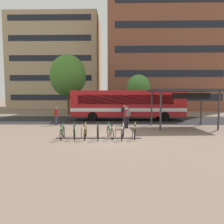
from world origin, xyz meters
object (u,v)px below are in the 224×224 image
at_px(parked_bicycle_black_3, 98,133).
at_px(street_tree_1, 138,87).
at_px(parked_bicycle_green_1, 74,132).
at_px(commuter_navy_pack_2, 127,114).
at_px(parked_bicycle_yellow_6, 135,132).
at_px(parked_bicycle_yellow_2, 85,133).
at_px(parked_bicycle_green_0, 62,133).
at_px(city_bus, 128,104).
at_px(parked_bicycle_green_4, 110,132).
at_px(parked_bicycle_white_5, 123,133).
at_px(street_tree_0, 68,76).
at_px(commuter_grey_pack_3, 127,116).
at_px(transit_shelter, 183,92).
at_px(commuter_olive_pack_0, 56,115).
at_px(commuter_black_pack_1, 124,113).

relative_size(parked_bicycle_black_3, street_tree_1, 0.30).
relative_size(parked_bicycle_green_1, commuter_navy_pack_2, 1.00).
bearing_deg(parked_bicycle_yellow_6, street_tree_1, 0.20).
distance_m(parked_bicycle_yellow_2, parked_bicycle_black_3, 0.79).
distance_m(parked_bicycle_green_0, parked_bicycle_black_3, 2.23).
distance_m(city_bus, parked_bicycle_green_4, 9.56).
xyz_separation_m(parked_bicycle_green_0, parked_bicycle_green_1, (0.73, 0.12, 0.00)).
distance_m(parked_bicycle_yellow_2, parked_bicycle_green_4, 1.56).
xyz_separation_m(parked_bicycle_white_5, street_tree_0, (-6.91, 14.86, 4.93)).
xyz_separation_m(parked_bicycle_black_3, commuter_grey_pack_3, (2.02, 4.09, 0.61)).
bearing_deg(parked_bicycle_yellow_2, parked_bicycle_white_5, -94.41).
height_order(parked_bicycle_yellow_6, transit_shelter, transit_shelter).
height_order(parked_bicycle_yellow_6, street_tree_1, street_tree_1).
relative_size(parked_bicycle_green_4, parked_bicycle_yellow_6, 0.98).
height_order(parked_bicycle_green_0, street_tree_1, street_tree_1).
bearing_deg(commuter_olive_pack_0, city_bus, 11.27).
distance_m(parked_bicycle_green_1, commuter_navy_pack_2, 6.90).
relative_size(transit_shelter, street_tree_1, 0.99).
distance_m(city_bus, parked_bicycle_green_1, 10.29).
distance_m(transit_shelter, commuter_grey_pack_3, 5.19).
bearing_deg(street_tree_1, parked_bicycle_yellow_6, -96.97).
relative_size(parked_bicycle_green_1, commuter_black_pack_1, 0.98).
xyz_separation_m(parked_bicycle_yellow_2, commuter_olive_pack_0, (-3.55, 5.64, 0.56)).
bearing_deg(parked_bicycle_white_5, transit_shelter, -42.12).
xyz_separation_m(parked_bicycle_black_3, commuter_black_pack_1, (1.96, 7.41, 0.61)).
distance_m(parked_bicycle_yellow_6, commuter_grey_pack_3, 3.88).
distance_m(commuter_black_pack_1, commuter_grey_pack_3, 3.32).
xyz_separation_m(parked_bicycle_yellow_2, parked_bicycle_white_5, (2.34, -0.01, 0.00)).
bearing_deg(parked_bicycle_green_0, parked_bicycle_white_5, -95.65).
relative_size(parked_bicycle_black_3, commuter_grey_pack_3, 1.01).
xyz_separation_m(transit_shelter, commuter_black_pack_1, (-4.81, 2.83, -2.02)).
xyz_separation_m(city_bus, parked_bicycle_yellow_6, (-0.13, -9.27, -1.39)).
relative_size(parked_bicycle_green_0, parked_bicycle_green_4, 1.02).
bearing_deg(commuter_grey_pack_3, transit_shelter, -120.26).
bearing_deg(city_bus, commuter_black_pack_1, -104.62).
bearing_deg(commuter_olive_pack_0, parked_bicycle_black_3, -70.86).
bearing_deg(parked_bicycle_yellow_6, parked_bicycle_black_3, 103.69).
distance_m(parked_bicycle_green_1, parked_bicycle_yellow_2, 0.72).
height_order(parked_bicycle_green_0, parked_bicycle_green_1, same).
bearing_deg(commuter_black_pack_1, parked_bicycle_yellow_6, -29.31).
height_order(parked_bicycle_green_1, parked_bicycle_white_5, same).
bearing_deg(parked_bicycle_yellow_6, commuter_grey_pack_3, 12.07).
relative_size(city_bus, commuter_black_pack_1, 7.01).
distance_m(commuter_grey_pack_3, street_tree_0, 13.79).
xyz_separation_m(commuter_olive_pack_0, street_tree_1, (8.74, 11.40, 2.97)).
xyz_separation_m(parked_bicycle_yellow_6, transit_shelter, (4.42, 4.31, 2.63)).
distance_m(parked_bicycle_green_4, parked_bicycle_yellow_6, 1.58).
bearing_deg(commuter_olive_pack_0, commuter_grey_pack_3, -32.34).
bearing_deg(parked_bicycle_black_3, parked_bicycle_green_1, 77.16).
xyz_separation_m(parked_bicycle_green_4, street_tree_0, (-6.12, 14.68, 4.93)).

